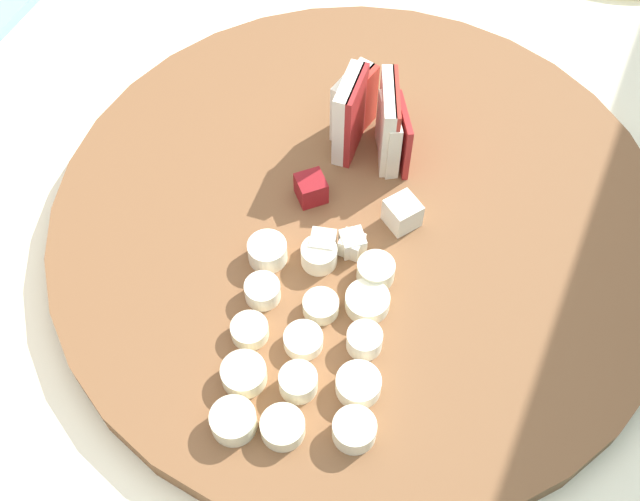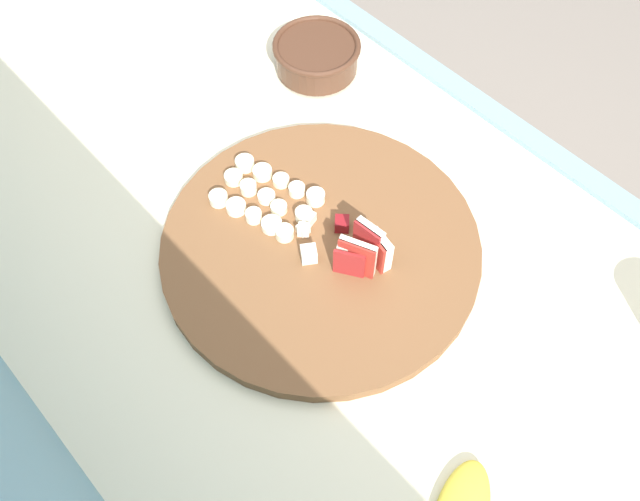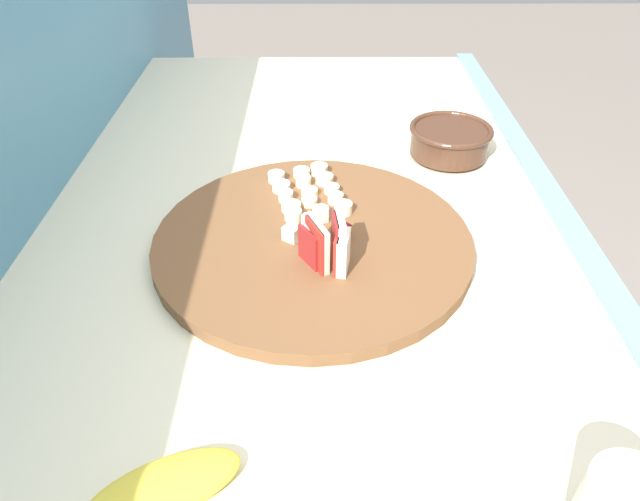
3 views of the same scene
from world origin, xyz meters
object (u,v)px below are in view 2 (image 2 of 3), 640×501
object	(u,v)px
cutting_board	(321,247)
apple_dice_pile	(317,233)
apple_wedge_fan	(365,251)
ceramic_bowl	(317,55)
banana_slice_rows	(265,197)

from	to	relation	value
cutting_board	apple_dice_pile	bearing A→B (deg)	-15.64
apple_wedge_fan	ceramic_bowl	bearing A→B (deg)	-33.20
cutting_board	ceramic_bowl	bearing A→B (deg)	-41.52
cutting_board	apple_dice_pile	xyz separation A→B (m)	(0.01, -0.00, 0.02)
apple_wedge_fan	ceramic_bowl	distance (m)	0.40
cutting_board	apple_wedge_fan	xyz separation A→B (m)	(-0.06, -0.02, 0.04)
banana_slice_rows	apple_dice_pile	bearing A→B (deg)	-173.73
apple_dice_pile	banana_slice_rows	xyz separation A→B (m)	(0.10, 0.01, -0.00)
apple_wedge_fan	apple_dice_pile	distance (m)	0.08
apple_wedge_fan	ceramic_bowl	size ratio (longest dim) A/B	0.46
ceramic_bowl	apple_dice_pile	bearing A→B (deg)	137.65
cutting_board	banana_slice_rows	xyz separation A→B (m)	(0.11, 0.01, 0.02)
cutting_board	apple_wedge_fan	distance (m)	0.08
apple_dice_pile	banana_slice_rows	world-z (taller)	apple_dice_pile
cutting_board	ceramic_bowl	distance (m)	0.36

